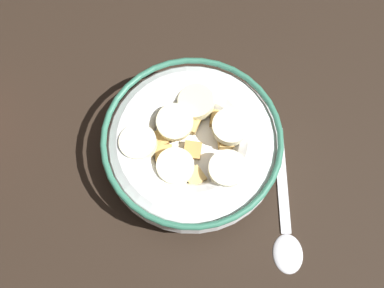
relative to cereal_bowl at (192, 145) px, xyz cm
name	(u,v)px	position (x,y,z in cm)	size (l,w,h in cm)	color
ground_plane	(192,157)	(0.00, 0.01, -3.67)	(120.71, 120.71, 2.00)	black
cereal_bowl	(192,145)	(0.00, 0.00, 0.00)	(17.37, 17.37, 5.44)	white
spoon	(286,229)	(8.57, 8.52, -2.33)	(14.94, 3.16, 0.80)	silver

